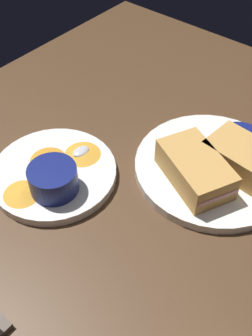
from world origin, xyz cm
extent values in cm
cube|color=#4C331E|center=(0.00, 0.00, -1.50)|extent=(110.00, 110.00, 3.00)
cylinder|color=white|center=(1.63, -13.62, 0.80)|extent=(26.36, 26.36, 1.60)
cube|color=tan|center=(2.30, -8.65, 4.00)|extent=(15.01, 12.50, 4.80)
cube|color=#DB938E|center=(2.30, -8.65, 4.00)|extent=(14.98, 12.06, 0.80)
cube|color=tan|center=(-3.01, -15.51, 4.00)|extent=(13.69, 8.86, 4.80)
cube|color=#DB938E|center=(-3.01, -15.51, 4.00)|extent=(13.89, 8.28, 0.80)
cylinder|color=navy|center=(-0.09, -19.30, 3.24)|extent=(7.77, 7.77, 3.28)
cylinder|color=black|center=(-0.09, -19.30, 4.48)|extent=(6.37, 6.37, 0.60)
cube|color=silver|center=(2.21, -9.42, 1.85)|extent=(2.02, 5.54, 0.40)
ellipsoid|color=silver|center=(0.96, -14.78, 2.00)|extent=(2.87, 3.61, 0.80)
cylinder|color=white|center=(21.46, 4.45, 0.80)|extent=(21.01, 21.01, 1.60)
cylinder|color=navy|center=(18.31, 7.07, 3.78)|extent=(7.75, 7.75, 4.36)
cylinder|color=olive|center=(18.31, 7.07, 5.56)|extent=(6.35, 6.35, 0.60)
cube|color=silver|center=(21.41, 4.05, 1.85)|extent=(1.50, 5.56, 0.40)
ellipsoid|color=silver|center=(20.70, -1.41, 2.00)|extent=(2.59, 3.46, 0.80)
cone|color=gold|center=(24.07, 3.87, 1.90)|extent=(5.59, 5.59, 0.60)
cone|color=gold|center=(21.47, 6.96, 1.90)|extent=(5.07, 5.07, 0.60)
cone|color=gold|center=(21.47, 11.23, 1.90)|extent=(8.34, 8.34, 0.60)
cone|color=gold|center=(20.26, -1.37, 1.90)|extent=(8.94, 8.94, 0.60)
cone|color=orange|center=(23.85, 3.37, 1.90)|extent=(7.01, 7.01, 0.60)
camera|label=1|loc=(-17.27, 32.38, 50.95)|focal=43.39mm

